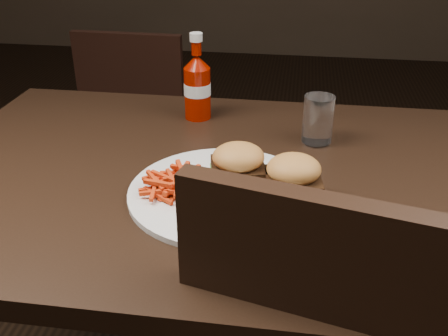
# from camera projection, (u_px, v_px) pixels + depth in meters

# --- Properties ---
(dining_table) EXTENTS (1.20, 0.80, 0.04)m
(dining_table) POSITION_uv_depth(u_px,v_px,m) (223.00, 181.00, 1.03)
(dining_table) COLOR black
(dining_table) RESTS_ON ground
(chair_far) EXTENTS (0.39, 0.39, 0.04)m
(chair_far) POSITION_uv_depth(u_px,v_px,m) (150.00, 130.00, 1.98)
(chair_far) COLOR black
(chair_far) RESTS_ON ground
(plate) EXTENTS (0.34, 0.34, 0.01)m
(plate) POSITION_uv_depth(u_px,v_px,m) (223.00, 193.00, 0.94)
(plate) COLOR white
(plate) RESTS_ON dining_table
(sandwich_half_a) EXTENTS (0.10, 0.10, 0.02)m
(sandwich_half_a) POSITION_uv_depth(u_px,v_px,m) (238.00, 181.00, 0.94)
(sandwich_half_a) COLOR beige
(sandwich_half_a) RESTS_ON plate
(sandwich_half_b) EXTENTS (0.09, 0.09, 0.02)m
(sandwich_half_b) POSITION_uv_depth(u_px,v_px,m) (292.00, 194.00, 0.91)
(sandwich_half_b) COLOR beige
(sandwich_half_b) RESTS_ON plate
(fries_pile) EXTENTS (0.11, 0.11, 0.04)m
(fries_pile) POSITION_uv_depth(u_px,v_px,m) (177.00, 179.00, 0.93)
(fries_pile) COLOR #D43B09
(fries_pile) RESTS_ON plate
(ketchup_bottle) EXTENTS (0.08, 0.08, 0.12)m
(ketchup_bottle) POSITION_uv_depth(u_px,v_px,m) (197.00, 94.00, 1.23)
(ketchup_bottle) COLOR #870E00
(ketchup_bottle) RESTS_ON dining_table
(tumbler) EXTENTS (0.08, 0.08, 0.10)m
(tumbler) POSITION_uv_depth(u_px,v_px,m) (318.00, 119.00, 1.11)
(tumbler) COLOR white
(tumbler) RESTS_ON dining_table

